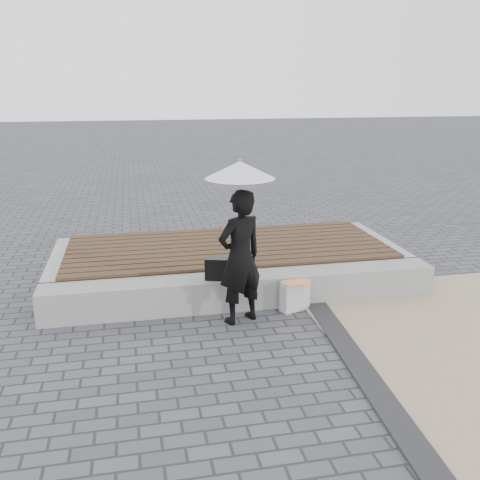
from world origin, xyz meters
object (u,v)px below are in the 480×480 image
object	(u,v)px
seating_ledge	(245,290)
canvas_tote	(295,296)
woman	(240,257)
parasol	(240,170)
handbag	(221,269)

from	to	relation	value
seating_ledge	canvas_tote	xyz separation A→B (m)	(0.57, -0.29, -0.01)
woman	canvas_tote	bearing A→B (deg)	169.70
woman	canvas_tote	world-z (taller)	woman
woman	canvas_tote	xyz separation A→B (m)	(0.73, 0.18, -0.60)
woman	parasol	bearing A→B (deg)	-24.00
handbag	canvas_tote	bearing A→B (deg)	3.73
seating_ledge	parasol	size ratio (longest dim) A/B	5.04
parasol	handbag	bearing A→B (deg)	113.64
seating_ledge	parasol	xyz separation A→B (m)	(-0.16, -0.47, 1.60)
handbag	canvas_tote	distance (m)	0.97
woman	handbag	size ratio (longest dim) A/B	4.09
parasol	canvas_tote	distance (m)	1.78
handbag	canvas_tote	xyz separation A→B (m)	(0.89, -0.19, -0.35)
seating_ledge	handbag	world-z (taller)	handbag
woman	parasol	size ratio (longest dim) A/B	1.60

